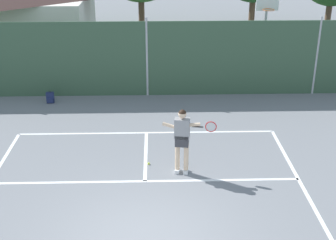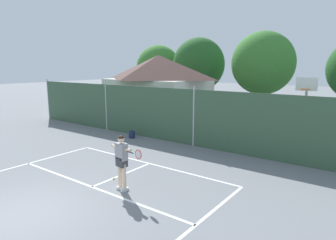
{
  "view_description": "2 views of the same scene",
  "coord_description": "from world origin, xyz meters",
  "px_view_note": "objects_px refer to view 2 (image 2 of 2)",
  "views": [
    {
      "loc": [
        0.3,
        -8.31,
        6.48
      ],
      "look_at": [
        0.67,
        4.38,
        0.93
      ],
      "focal_mm": 50.34,
      "sensor_mm": 36.0,
      "label": 1
    },
    {
      "loc": [
        7.68,
        -3.56,
        4.08
      ],
      "look_at": [
        -0.12,
        6.98,
        1.63
      ],
      "focal_mm": 31.53,
      "sensor_mm": 36.0,
      "label": 2
    }
  ],
  "objects_px": {
    "basketball_hoop": "(305,105)",
    "tennis_ball": "(114,178)",
    "backpack_navy": "(132,135)",
    "tennis_player": "(122,158)"
  },
  "relations": [
    {
      "from": "tennis_ball",
      "to": "tennis_player",
      "type": "bearing_deg",
      "value": -26.52
    },
    {
      "from": "tennis_player",
      "to": "tennis_ball",
      "type": "bearing_deg",
      "value": 153.48
    },
    {
      "from": "tennis_ball",
      "to": "backpack_navy",
      "type": "xyz_separation_m",
      "value": [
        -3.73,
        4.89,
        0.16
      ]
    },
    {
      "from": "tennis_ball",
      "to": "backpack_navy",
      "type": "relative_size",
      "value": 0.14
    },
    {
      "from": "basketball_hoop",
      "to": "tennis_player",
      "type": "bearing_deg",
      "value": -116.22
    },
    {
      "from": "basketball_hoop",
      "to": "backpack_navy",
      "type": "xyz_separation_m",
      "value": [
        -8.45,
        -2.38,
        -2.12
      ]
    },
    {
      "from": "basketball_hoop",
      "to": "backpack_navy",
      "type": "height_order",
      "value": "basketball_hoop"
    },
    {
      "from": "basketball_hoop",
      "to": "tennis_ball",
      "type": "relative_size",
      "value": 53.79
    },
    {
      "from": "basketball_hoop",
      "to": "tennis_ball",
      "type": "height_order",
      "value": "basketball_hoop"
    },
    {
      "from": "basketball_hoop",
      "to": "backpack_navy",
      "type": "bearing_deg",
      "value": -164.25
    }
  ]
}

